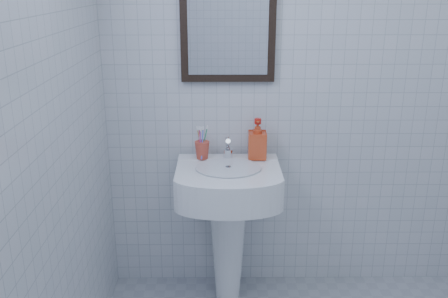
{
  "coord_description": "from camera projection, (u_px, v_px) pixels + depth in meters",
  "views": [
    {
      "loc": [
        -0.46,
        -1.49,
        1.76
      ],
      "look_at": [
        -0.44,
        0.86,
        0.96
      ],
      "focal_mm": 40.0,
      "sensor_mm": 36.0,
      "label": 1
    }
  ],
  "objects": [
    {
      "name": "toothbrush_cup",
      "position": [
        202.0,
        150.0,
        2.71
      ],
      "size": [
        0.08,
        0.08,
        0.1
      ],
      "primitive_type": null,
      "rotation": [
        0.0,
        0.0,
        -0.05
      ],
      "color": "#BC422F",
      "rests_on": "washbasin"
    },
    {
      "name": "faucet",
      "position": [
        228.0,
        150.0,
        2.72
      ],
      "size": [
        0.05,
        0.11,
        0.13
      ],
      "color": "silver",
      "rests_on": "washbasin"
    },
    {
      "name": "wall_back",
      "position": [
        305.0,
        79.0,
        2.71
      ],
      "size": [
        2.2,
        0.02,
        2.5
      ],
      "primitive_type": "cube",
      "color": "silver",
      "rests_on": "ground"
    },
    {
      "name": "soap_dispenser",
      "position": [
        257.0,
        139.0,
        2.71
      ],
      "size": [
        0.1,
        0.1,
        0.22
      ],
      "primitive_type": "imported",
      "rotation": [
        0.0,
        0.0,
        -0.03
      ],
      "color": "red",
      "rests_on": "washbasin"
    },
    {
      "name": "wall_left",
      "position": [
        18.0,
        151.0,
        1.57
      ],
      "size": [
        0.02,
        2.4,
        2.5
      ],
      "primitive_type": "cube",
      "color": "silver",
      "rests_on": "ground"
    },
    {
      "name": "wall_mirror",
      "position": [
        228.0,
        22.0,
        2.59
      ],
      "size": [
        0.5,
        0.04,
        0.62
      ],
      "color": "black",
      "rests_on": "wall_back"
    },
    {
      "name": "washbasin",
      "position": [
        228.0,
        211.0,
        2.72
      ],
      "size": [
        0.55,
        0.4,
        0.84
      ],
      "color": "white",
      "rests_on": "ground"
    }
  ]
}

